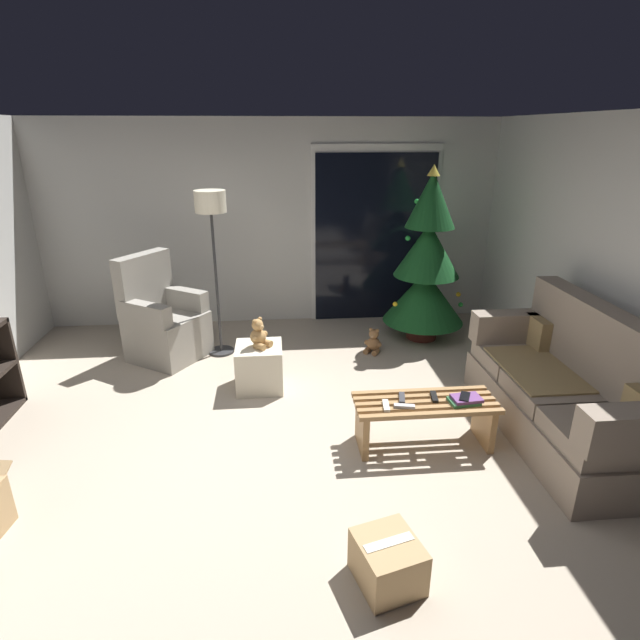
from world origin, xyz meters
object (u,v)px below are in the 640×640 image
cell_phone (465,396)px  teddy_bear_honey (259,335)px  coffee_table (424,416)px  teddy_bear_chestnut_by_tree (373,342)px  christmas_tree (426,266)px  ottoman (259,367)px  couch (566,391)px  book_stack (465,400)px  remote_black (434,397)px  floor_lamp (211,218)px  remote_graphite (402,398)px  cardboard_box_taped_mid_floor (388,562)px  remote_white (386,406)px  remote_silver (404,406)px  armchair (163,322)px

cell_phone → teddy_bear_honey: bearing=170.7°
coffee_table → teddy_bear_chestnut_by_tree: coffee_table is taller
christmas_tree → ottoman: christmas_tree is taller
couch → book_stack: bearing=-173.8°
remote_black → cell_phone: (0.21, -0.09, 0.04)m
floor_lamp → teddy_bear_chestnut_by_tree: 2.20m
teddy_bear_chestnut_by_tree → remote_graphite: bearing=-94.1°
teddy_bear_honey → remote_black: bearing=-37.2°
floor_lamp → book_stack: bearing=-44.4°
coffee_table → ottoman: (-1.31, 1.08, -0.05)m
floor_lamp → remote_black: bearing=-46.2°
remote_graphite → christmas_tree: (0.79, 2.12, 0.48)m
floor_lamp → teddy_bear_honey: (0.46, -0.87, -0.95)m
christmas_tree → teddy_bear_honey: 2.22m
ottoman → cardboard_box_taped_mid_floor: (0.75, -2.32, -0.08)m
remote_graphite → floor_lamp: bearing=142.2°
remote_white → teddy_bear_honey: size_ratio=0.55×
remote_white → christmas_tree: 2.46m
coffee_table → cell_phone: cell_phone is taller
ottoman → christmas_tree: bearing=29.4°
remote_silver → remote_black: (0.27, 0.12, 0.00)m
christmas_tree → teddy_bear_chestnut_by_tree: size_ratio=7.04×
remote_white → armchair: bearing=-37.5°
remote_graphite → remote_white: 0.18m
book_stack → teddy_bear_chestnut_by_tree: 1.90m
couch → book_stack: couch is taller
remote_black → floor_lamp: (-1.83, 1.91, 1.10)m
ottoman → teddy_bear_chestnut_by_tree: 1.44m
remote_graphite → teddy_bear_chestnut_by_tree: remote_graphite is taller
book_stack → teddy_bear_chestnut_by_tree: size_ratio=0.88×
coffee_table → remote_silver: 0.25m
cardboard_box_taped_mid_floor → couch: bearing=36.7°
remote_black → armchair: armchair is taller
christmas_tree → cardboard_box_taped_mid_floor: size_ratio=4.69×
remote_black → cardboard_box_taped_mid_floor: bearing=72.6°
book_stack → remote_graphite: bearing=168.2°
remote_graphite → christmas_tree: 2.31m
couch → teddy_bear_honey: (-2.45, 1.04, 0.15)m
cell_phone → christmas_tree: bearing=107.9°
remote_white → cell_phone: (0.61, 0.01, 0.04)m
remote_silver → remote_white: 0.14m
coffee_table → christmas_tree: bearing=74.3°
remote_black → cell_phone: bearing=166.1°
armchair → cardboard_box_taped_mid_floor: armchair is taller
teddy_bear_chestnut_by_tree → coffee_table: bearing=-88.3°
book_stack → ottoman: size_ratio=0.57×
book_stack → christmas_tree: 2.29m
couch → teddy_bear_chestnut_by_tree: size_ratio=6.80×
remote_black → book_stack: book_stack is taller
remote_white → teddy_bear_chestnut_by_tree: 1.89m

